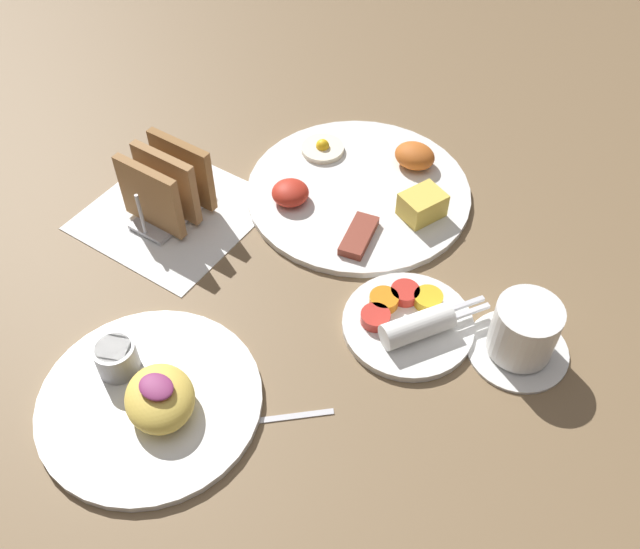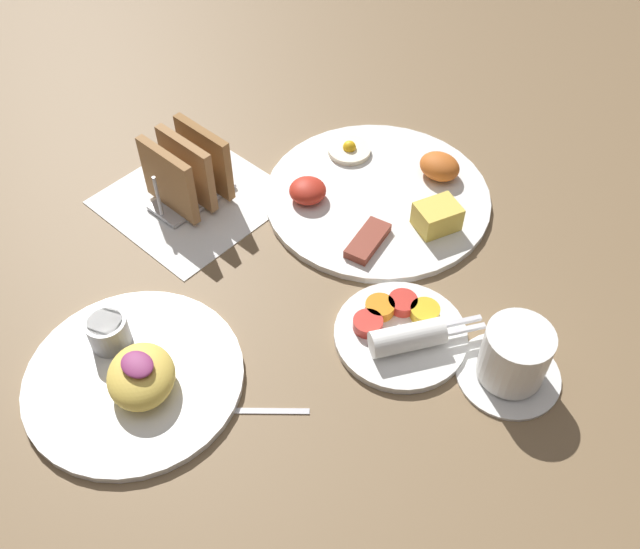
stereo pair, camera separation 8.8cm
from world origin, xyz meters
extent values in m
plane|color=brown|center=(0.00, 0.00, 0.00)|extent=(3.00, 3.00, 0.00)
cube|color=white|center=(-0.20, 0.03, 0.00)|extent=(0.22, 0.22, 0.00)
cylinder|color=white|center=(-0.01, 0.21, 0.01)|extent=(0.32, 0.32, 0.01)
cube|color=#E5C64C|center=(0.09, 0.21, 0.03)|extent=(0.06, 0.07, 0.04)
ellipsoid|color=#C66023|center=(0.03, 0.30, 0.03)|extent=(0.06, 0.05, 0.03)
cylinder|color=#F4EACC|center=(-0.10, 0.25, 0.01)|extent=(0.06, 0.06, 0.01)
sphere|color=yellow|center=(-0.10, 0.25, 0.02)|extent=(0.02, 0.02, 0.02)
ellipsoid|color=red|center=(-0.08, 0.14, 0.02)|extent=(0.05, 0.05, 0.03)
cube|color=brown|center=(0.04, 0.13, 0.02)|extent=(0.05, 0.08, 0.01)
cylinder|color=white|center=(0.17, 0.04, 0.01)|extent=(0.16, 0.16, 0.01)
cylinder|color=gold|center=(0.17, 0.08, 0.02)|extent=(0.04, 0.04, 0.01)
cylinder|color=red|center=(0.14, 0.07, 0.02)|extent=(0.04, 0.04, 0.01)
cylinder|color=orange|center=(0.13, 0.05, 0.02)|extent=(0.04, 0.04, 0.01)
cylinder|color=red|center=(0.13, 0.02, 0.02)|extent=(0.04, 0.04, 0.01)
cylinder|color=white|center=(0.18, 0.03, 0.03)|extent=(0.07, 0.09, 0.03)
cube|color=silver|center=(0.22, 0.09, 0.03)|extent=(0.03, 0.05, 0.00)
cube|color=silver|center=(0.23, 0.08, 0.03)|extent=(0.03, 0.05, 0.00)
cylinder|color=white|center=(-0.02, -0.21, 0.01)|extent=(0.25, 0.25, 0.01)
ellipsoid|color=#EAC651|center=(0.00, -0.21, 0.03)|extent=(0.11, 0.11, 0.04)
ellipsoid|color=#8C3366|center=(0.00, -0.21, 0.05)|extent=(0.04, 0.03, 0.01)
cylinder|color=#99999E|center=(-0.08, -0.20, 0.03)|extent=(0.05, 0.05, 0.04)
cylinder|color=white|center=(-0.08, -0.20, 0.05)|extent=(0.04, 0.04, 0.01)
cube|color=#B7B7BC|center=(-0.20, 0.03, 0.01)|extent=(0.06, 0.12, 0.01)
cube|color=#A27447|center=(-0.20, 0.00, 0.06)|extent=(0.10, 0.01, 0.10)
cube|color=#A6784A|center=(-0.20, 0.03, 0.06)|extent=(0.10, 0.01, 0.10)
cube|color=olive|center=(-0.20, 0.06, 0.06)|extent=(0.10, 0.01, 0.10)
cylinder|color=#B7B7BC|center=(-0.20, -0.02, 0.04)|extent=(0.01, 0.00, 0.07)
cylinder|color=#B7B7BC|center=(-0.20, 0.09, 0.04)|extent=(0.01, 0.01, 0.07)
cylinder|color=white|center=(0.29, 0.08, 0.00)|extent=(0.12, 0.12, 0.01)
cylinder|color=white|center=(0.29, 0.08, 0.04)|extent=(0.08, 0.08, 0.07)
cylinder|color=#381E0F|center=(0.29, 0.08, 0.07)|extent=(0.06, 0.06, 0.01)
cube|color=silver|center=(0.11, -0.14, 0.00)|extent=(0.09, 0.08, 0.00)
ellipsoid|color=silver|center=(0.07, -0.19, 0.00)|extent=(0.02, 0.02, 0.01)
camera|label=1|loc=(0.37, -0.45, 0.69)|focal=40.00mm
camera|label=2|loc=(0.44, -0.40, 0.69)|focal=40.00mm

